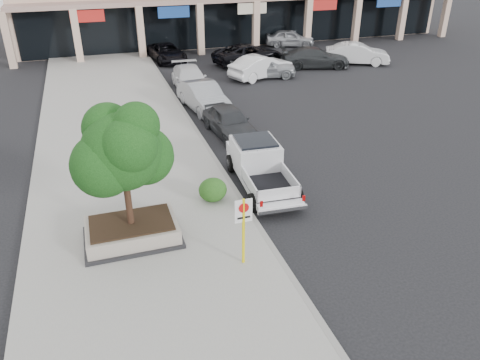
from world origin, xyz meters
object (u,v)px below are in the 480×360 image
Objects in this scene: planter at (132,231)px; pickup_truck at (262,168)px; curb_car_b at (203,97)px; lot_car_e at (290,38)px; no_parking_sign at (243,223)px; lot_car_f at (357,54)px; lot_car_b at (261,67)px; curb_car_c at (190,79)px; lot_car_a at (263,66)px; lot_car_d at (248,54)px; curb_car_d at (167,53)px; lot_car_c at (315,57)px; curb_car_a at (229,121)px; planter_tree at (126,149)px.

pickup_truck is (5.54, 2.36, 0.38)m from planter.
planter is at bearing -122.01° from curb_car_b.
lot_car_e is (11.86, 14.56, -0.05)m from curb_car_b.
no_parking_sign is 0.47× the size of curb_car_b.
lot_car_f is at bearing 52.20° from no_parking_sign.
planter is 21.08m from lot_car_b.
lot_car_e reaches higher than curb_car_c.
lot_car_f is at bearing -69.94° from lot_car_a.
lot_car_a reaches higher than lot_car_e.
lot_car_a reaches higher than planter.
no_parking_sign is at bearing -36.74° from planter.
no_parking_sign is 0.40× the size of lot_car_d.
curb_car_b is 0.98× the size of curb_car_d.
curb_car_c is 7.91m from lot_car_d.
pickup_truck is 20.02m from lot_car_c.
lot_car_f is at bearing 53.07° from pickup_truck.
curb_car_a is at bearing 161.29° from lot_car_a.
curb_car_c is at bearing 117.38° from lot_car_d.
no_parking_sign is 0.48× the size of lot_car_a.
lot_car_f is at bearing 32.42° from curb_car_a.
curb_car_a reaches higher than planter.
planter is at bearing -131.56° from curb_car_a.
pickup_truck is at bearing -99.61° from curb_car_a.
lot_car_e is at bearing 42.86° from lot_car_f.
curb_car_a is (5.93, 8.23, 0.26)m from planter.
lot_car_c is at bearing 49.88° from planter.
lot_car_e is (17.31, 26.74, -2.66)m from planter_tree.
curb_car_a is 14.78m from lot_car_d.
lot_car_b is 0.92× the size of lot_car_c.
pickup_truck is 16.49m from lot_car_b.
no_parking_sign is at bearing 146.54° from lot_car_d.
lot_car_d is (11.66, 21.85, 0.33)m from planter.
curb_car_a is at bearing -92.84° from curb_car_b.
no_parking_sign is 0.52× the size of lot_car_e.
lot_car_a is 8.66m from lot_car_f.
lot_car_a reaches higher than curb_car_a.
lot_car_a is (5.44, 9.61, 0.07)m from curb_car_a.
no_parking_sign reaches higher than lot_car_e.
lot_car_d is (5.73, 13.63, 0.06)m from curb_car_a.
lot_car_a is 0.90× the size of lot_car_c.
curb_car_b is at bearing 138.93° from lot_car_c.
planter_tree is 0.90× the size of lot_car_e.
lot_car_f is (3.68, -0.04, 0.04)m from lot_car_c.
lot_car_e is at bearing 67.62° from pickup_truck.
lot_car_d is at bearing 152.44° from lot_car_e.
pickup_truck is 1.23× the size of lot_car_e.
curb_car_b reaches higher than curb_car_d.
lot_car_b is at bearing 103.77° from lot_car_a.
lot_car_f reaches higher than curb_car_b.
planter_tree is 0.75× the size of lot_car_c.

